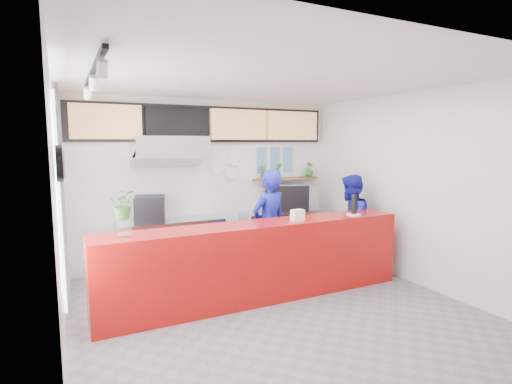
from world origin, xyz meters
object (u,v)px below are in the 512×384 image
object	(u,v)px
panini_oven	(150,209)
pepper_mill	(354,204)
staff_right	(350,223)
staff_center	(269,226)
espresso_machine	(286,197)
service_counter	(259,261)

from	to	relation	value
panini_oven	pepper_mill	world-z (taller)	pepper_mill
staff_right	staff_center	bearing A→B (deg)	-43.54
staff_center	staff_right	xyz separation A→B (m)	(1.50, -0.16, -0.06)
espresso_machine	staff_center	size ratio (longest dim) A/B	0.44
service_counter	panini_oven	world-z (taller)	panini_oven
espresso_machine	panini_oven	bearing A→B (deg)	-161.11
pepper_mill	panini_oven	bearing A→B (deg)	145.40
service_counter	staff_right	size ratio (longest dim) A/B	2.68
panini_oven	pepper_mill	xyz separation A→B (m)	(2.74, -1.89, 0.15)
service_counter	panini_oven	distance (m)	2.21
staff_right	pepper_mill	bearing A→B (deg)	16.82
service_counter	pepper_mill	world-z (taller)	pepper_mill
service_counter	staff_right	bearing A→B (deg)	13.28
espresso_machine	staff_right	size ratio (longest dim) A/B	0.47
espresso_machine	staff_center	xyz separation A→B (m)	(-1.00, -1.17, -0.26)
espresso_machine	staff_right	xyz separation A→B (m)	(0.51, -1.33, -0.31)
staff_center	pepper_mill	world-z (taller)	staff_center
panini_oven	staff_right	bearing A→B (deg)	-8.15
staff_center	staff_right	bearing A→B (deg)	160.21
service_counter	staff_right	distance (m)	2.08
staff_center	espresso_machine	bearing A→B (deg)	-144.28
espresso_machine	staff_right	world-z (taller)	staff_right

